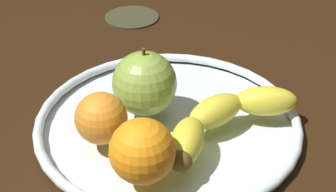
{
  "coord_description": "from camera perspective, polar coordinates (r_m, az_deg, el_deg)",
  "views": [
    {
      "loc": [
        42.21,
        28.13,
        38.48
      ],
      "look_at": [
        0.0,
        0.0,
        4.8
      ],
      "focal_mm": 53.74,
      "sensor_mm": 36.0,
      "label": 1
    }
  ],
  "objects": [
    {
      "name": "orange_back_left",
      "position": [
        0.52,
        -2.94,
        -6.26
      ],
      "size": [
        6.98,
        6.98,
        6.98
      ],
      "primitive_type": "sphere",
      "color": "orange",
      "rests_on": "fruit_bowl"
    },
    {
      "name": "apple",
      "position": [
        0.61,
        -2.68,
        1.44
      ],
      "size": [
        8.03,
        8.03,
        8.83
      ],
      "color": "#89A642",
      "rests_on": "fruit_bowl"
    },
    {
      "name": "orange_front_left",
      "position": [
        0.58,
        -7.59,
        -2.51
      ],
      "size": [
        6.08,
        6.08,
        6.08
      ],
      "primitive_type": "sphere",
      "color": "orange",
      "rests_on": "fruit_bowl"
    },
    {
      "name": "banana",
      "position": [
        0.59,
        6.2,
        -2.55
      ],
      "size": [
        20.45,
        11.34,
        3.69
      ],
      "rotation": [
        0.0,
        0.0,
        -0.32
      ],
      "color": "yellow",
      "rests_on": "fruit_bowl"
    },
    {
      "name": "fruit_bowl",
      "position": [
        0.63,
        0.0,
        -2.94
      ],
      "size": [
        33.24,
        33.24,
        1.8
      ],
      "color": "silver",
      "rests_on": "ground_plane"
    },
    {
      "name": "ground_plane",
      "position": [
        0.65,
        0.0,
        -5.01
      ],
      "size": [
        164.13,
        164.13,
        4.0
      ],
      "primitive_type": "cube",
      "color": "black"
    },
    {
      "name": "ambient_coaster",
      "position": [
        0.92,
        -4.13,
        8.99
      ],
      "size": [
        9.76,
        9.76,
        0.6
      ],
      "primitive_type": "cylinder",
      "color": "#353521",
      "rests_on": "ground_plane"
    }
  ]
}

